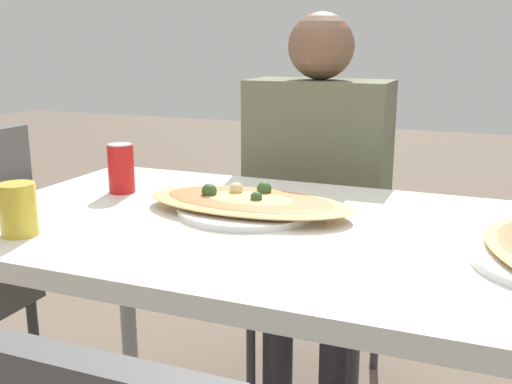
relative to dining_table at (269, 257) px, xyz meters
name	(u,v)px	position (x,y,z in m)	size (l,w,h in m)	color
dining_table	(269,257)	(0.00, 0.00, 0.00)	(1.33, 0.79, 0.77)	silver
chair_far_seated	(325,231)	(-0.07, 0.73, -0.17)	(0.40, 0.40, 0.93)	#4C4C4C
person_seated	(317,180)	(-0.07, 0.61, 0.03)	(0.43, 0.25, 1.23)	#2D2D38
pizza_main	(248,203)	(-0.08, 0.06, 0.10)	(0.49, 0.32, 0.06)	white
soda_can	(121,168)	(-0.44, 0.11, 0.14)	(0.07, 0.07, 0.12)	red
drink_glass	(18,209)	(-0.43, -0.26, 0.13)	(0.07, 0.07, 0.11)	gold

